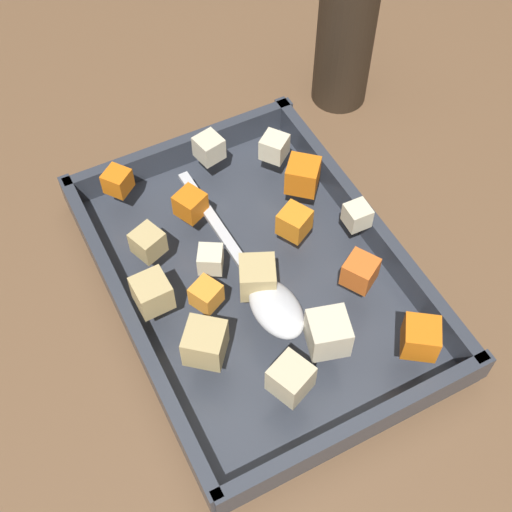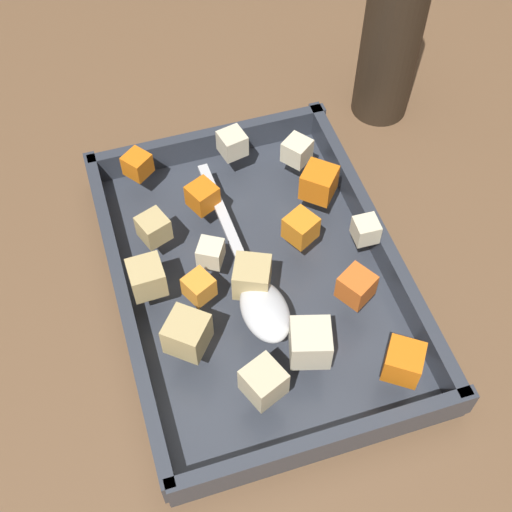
% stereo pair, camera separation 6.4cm
% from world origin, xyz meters
% --- Properties ---
extents(ground_plane, '(4.00, 4.00, 0.00)m').
position_xyz_m(ground_plane, '(0.00, 0.00, 0.00)').
color(ground_plane, brown).
extents(baking_dish, '(0.37, 0.26, 0.05)m').
position_xyz_m(baking_dish, '(-0.00, 0.00, 0.01)').
color(baking_dish, '#333842').
rests_on(baking_dish, ground_plane).
extents(carrot_chunk_mid_left, '(0.04, 0.04, 0.03)m').
position_xyz_m(carrot_chunk_mid_left, '(-0.06, -0.07, 0.06)').
color(carrot_chunk_mid_left, orange).
rests_on(carrot_chunk_mid_left, baking_dish).
extents(carrot_chunk_far_left, '(0.03, 0.03, 0.03)m').
position_xyz_m(carrot_chunk_far_left, '(0.08, 0.03, 0.06)').
color(carrot_chunk_far_left, orange).
rests_on(carrot_chunk_far_left, baking_dish).
extents(carrot_chunk_corner_nw, '(0.04, 0.04, 0.03)m').
position_xyz_m(carrot_chunk_corner_nw, '(0.06, -0.08, 0.06)').
color(carrot_chunk_corner_nw, orange).
rests_on(carrot_chunk_corner_nw, baking_dish).
extents(carrot_chunk_near_right, '(0.03, 0.03, 0.02)m').
position_xyz_m(carrot_chunk_near_right, '(-0.02, 0.06, 0.06)').
color(carrot_chunk_near_right, orange).
rests_on(carrot_chunk_near_right, baking_dish).
extents(carrot_chunk_heap_side, '(0.04, 0.04, 0.03)m').
position_xyz_m(carrot_chunk_heap_side, '(0.01, -0.05, 0.06)').
color(carrot_chunk_heap_side, orange).
rests_on(carrot_chunk_heap_side, baking_dish).
extents(carrot_chunk_back_center, '(0.03, 0.03, 0.02)m').
position_xyz_m(carrot_chunk_back_center, '(0.14, 0.08, 0.06)').
color(carrot_chunk_back_center, orange).
rests_on(carrot_chunk_back_center, baking_dish).
extents(carrot_chunk_center, '(0.04, 0.04, 0.03)m').
position_xyz_m(carrot_chunk_center, '(-0.14, -0.08, 0.06)').
color(carrot_chunk_center, orange).
rests_on(carrot_chunk_center, baking_dish).
extents(potato_chunk_far_right, '(0.03, 0.03, 0.03)m').
position_xyz_m(potato_chunk_far_right, '(0.05, 0.09, 0.06)').
color(potato_chunk_far_right, tan).
rests_on(potato_chunk_far_right, baking_dish).
extents(potato_chunk_rim_edge, '(0.03, 0.03, 0.02)m').
position_xyz_m(potato_chunk_rim_edge, '(0.01, 0.04, 0.06)').
color(potato_chunk_rim_edge, beige).
rests_on(potato_chunk_rim_edge, baking_dish).
extents(potato_chunk_corner_se, '(0.03, 0.03, 0.03)m').
position_xyz_m(potato_chunk_corner_se, '(-0.00, 0.10, 0.06)').
color(potato_chunk_corner_se, tan).
rests_on(potato_chunk_corner_se, baking_dish).
extents(potato_chunk_corner_sw, '(0.04, 0.04, 0.03)m').
position_xyz_m(potato_chunk_corner_sw, '(-0.03, 0.01, 0.06)').
color(potato_chunk_corner_sw, tan).
rests_on(potato_chunk_corner_sw, baking_dish).
extents(potato_chunk_near_spoon, '(0.02, 0.02, 0.02)m').
position_xyz_m(potato_chunk_near_spoon, '(-0.01, -0.10, 0.06)').
color(potato_chunk_near_spoon, beige).
rests_on(potato_chunk_near_spoon, baking_dish).
extents(potato_chunk_near_left, '(0.03, 0.03, 0.02)m').
position_xyz_m(potato_chunk_near_left, '(0.11, -0.08, 0.06)').
color(potato_chunk_near_left, beige).
rests_on(potato_chunk_near_left, baking_dish).
extents(potato_chunk_front_center, '(0.04, 0.04, 0.03)m').
position_xyz_m(potato_chunk_front_center, '(-0.13, 0.04, 0.06)').
color(potato_chunk_front_center, beige).
rests_on(potato_chunk_front_center, baking_dish).
extents(potato_chunk_heap_top, '(0.05, 0.05, 0.03)m').
position_xyz_m(potato_chunk_heap_top, '(-0.07, 0.08, 0.06)').
color(potato_chunk_heap_top, tan).
rests_on(potato_chunk_heap_top, baking_dish).
extents(parsnip_chunk_corner_ne, '(0.03, 0.03, 0.03)m').
position_xyz_m(parsnip_chunk_corner_ne, '(0.14, -0.02, 0.06)').
color(parsnip_chunk_corner_ne, beige).
rests_on(parsnip_chunk_corner_ne, baking_dish).
extents(parsnip_chunk_under_handle, '(0.04, 0.04, 0.03)m').
position_xyz_m(parsnip_chunk_under_handle, '(-0.11, -0.01, 0.06)').
color(parsnip_chunk_under_handle, beige).
rests_on(parsnip_chunk_under_handle, baking_dish).
extents(serving_spoon, '(0.22, 0.04, 0.02)m').
position_xyz_m(serving_spoon, '(-0.05, 0.01, 0.06)').
color(serving_spoon, silver).
rests_on(serving_spoon, baking_dish).
extents(pepper_mill, '(0.07, 0.07, 0.24)m').
position_xyz_m(pepper_mill, '(0.20, -0.21, 0.11)').
color(pepper_mill, '#2D2319').
rests_on(pepper_mill, ground_plane).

